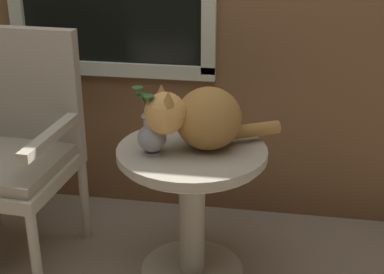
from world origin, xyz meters
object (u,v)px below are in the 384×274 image
Objects in this scene: wicker_side_table at (192,189)px; wicker_chair at (12,142)px; cat at (201,118)px; pewter_vase_with_ivy at (151,133)px.

wicker_chair is (-0.83, 0.06, 0.13)m from wicker_side_table.
wicker_side_table is at bearing -3.97° from wicker_chair.
pewter_vase_with_ivy is (-0.19, -0.08, -0.05)m from cat.
cat is at bearing 24.02° from pewter_vase_with_ivy.
pewter_vase_with_ivy reaches higher than cat.
pewter_vase_with_ivy is at bearing -11.55° from wicker_chair.
wicker_chair is at bearing 168.45° from pewter_vase_with_ivy.
cat is at bearing 2.16° from wicker_side_table.
wicker_side_table is at bearing -177.84° from cat.
cat is at bearing -3.72° from wicker_chair.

